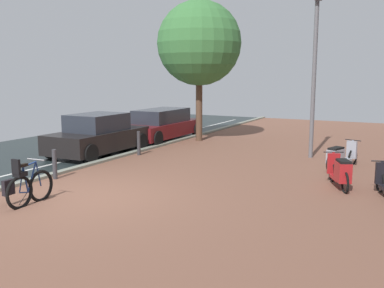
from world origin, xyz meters
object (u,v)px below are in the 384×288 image
Objects in this scene: lamp_post at (314,69)px; street_tree at (199,43)px; bicycle_foreground at (27,187)px; parked_car_near at (98,135)px; bollard_far at (139,143)px; bollard_near at (55,164)px; scooter_near at (340,156)px; scooter_far at (340,172)px; parked_car_far at (162,125)px.

street_tree is at bearing 161.84° from lamp_post.
street_tree reaches higher than bicycle_foreground.
parked_car_near reaches higher than bollard_far.
street_tree is 7.22× the size of bollard_near.
parked_car_near is 1.53m from bollard_far.
scooter_near is 0.46× the size of parked_car_near.
parked_car_near is 3.85m from bollard_near.
scooter_far is 9.41m from street_tree.
bollard_near is at bearing -159.79° from scooter_far.
bollard_near is at bearing -92.57° from street_tree.
street_tree is (1.62, 0.40, 3.47)m from parked_car_far.
scooter_far is 1.96× the size of bollard_near.
bicycle_foreground is 10.78m from street_tree.
scooter_near is 6.76m from bollard_far.
lamp_post reaches higher than bollard_far.
scooter_far is 0.27× the size of street_tree.
scooter_far is (5.86, 4.62, 0.01)m from bicycle_foreground.
street_tree reaches higher than lamp_post.
bicycle_foreground is 6.16m from bollard_far.
bicycle_foreground reaches higher than scooter_far.
parked_car_near is at bearing 115.38° from bicycle_foreground.
street_tree is 8.88m from bollard_near.
street_tree is 6.94× the size of bollard_far.
parked_car_near is 7.86m from lamp_post.
street_tree is (1.80, 4.51, 3.45)m from parked_car_near.
parked_car_near is (-2.65, 5.58, 0.27)m from bicycle_foreground.
bollard_far is (0.00, 4.02, 0.02)m from bollard_near.
street_tree reaches higher than bollard_near.
parked_car_far reaches higher than scooter_near.
bicycle_foreground is at bearing -78.66° from bollard_far.
bicycle_foreground is 1.62× the size of bollard_far.
bollard_near is at bearing -68.05° from parked_car_near.
bollard_near is at bearing 120.96° from bicycle_foreground.
bollard_near is at bearing -90.00° from bollard_far.
lamp_post is (6.78, -1.29, 2.38)m from parked_car_far.
scooter_far is at bearing 38.29° from bicycle_foreground.
scooter_near is at bearing 99.09° from scooter_far.
parked_car_near is at bearing -92.41° from parked_car_far.
bollard_far is at bearing -95.12° from street_tree.
parked_car_near is at bearing 111.95° from bollard_near.
parked_car_far is at bearing 104.32° from bicycle_foreground.
scooter_near is 2.37m from scooter_far.
street_tree is at bearing 68.27° from parked_car_near.
scooter_near is 8.32m from bollard_near.
street_tree is at bearing 13.76° from parked_car_far.
scooter_far is at bearing -11.37° from bollard_far.
parked_car_far reaches higher than scooter_far.
scooter_far is at bearing -80.91° from scooter_near.
scooter_near is 2.14× the size of bollard_far.
scooter_near is at bearing 7.79° from bollard_far.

